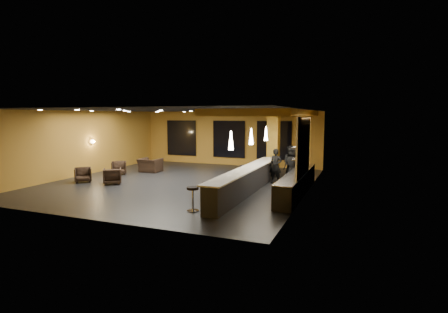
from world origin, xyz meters
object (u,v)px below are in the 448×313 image
(column, at_px, (273,143))
(bar_stool_1, at_px, (207,190))
(pendant_0, at_px, (231,140))
(pendant_2, at_px, (266,134))
(staff_c, at_px, (292,164))
(armchair_d, at_px, (150,165))
(pendant_1, at_px, (251,136))
(bar_counter, at_px, (247,181))
(armchair_a, at_px, (83,175))
(staff_a, at_px, (276,166))
(bar_stool_5, at_px, (253,168))
(bar_stool_2, at_px, (226,183))
(bar_stool_3, at_px, (235,178))
(prep_counter, at_px, (297,184))
(armchair_b, at_px, (112,176))
(bar_stool_4, at_px, (244,171))
(bar_stool_0, at_px, (193,196))
(armchair_c, at_px, (119,168))
(staff_b, at_px, (291,163))

(column, xyz_separation_m, bar_stool_1, (-0.93, -6.72, -1.27))
(pendant_0, height_order, pendant_2, same)
(staff_c, distance_m, armchair_d, 8.15)
(pendant_1, bearing_deg, bar_counter, -90.00)
(staff_c, xyz_separation_m, armchair_a, (-9.46, -4.08, -0.49))
(column, xyz_separation_m, armchair_a, (-8.19, -5.32, -1.39))
(staff_a, relative_size, bar_stool_5, 2.10)
(pendant_2, distance_m, bar_stool_2, 4.17)
(armchair_d, distance_m, bar_stool_3, 6.62)
(prep_counter, bearing_deg, column, 116.00)
(armchair_d, bearing_deg, bar_stool_5, -176.96)
(armchair_b, bearing_deg, bar_stool_4, 168.42)
(bar_stool_0, distance_m, bar_stool_5, 6.94)
(bar_stool_4, bearing_deg, armchair_c, -177.08)
(pendant_2, xyz_separation_m, staff_c, (1.26, 0.36, -1.51))
(pendant_0, relative_size, armchair_b, 0.85)
(pendant_2, distance_m, bar_stool_0, 6.75)
(armchair_c, bearing_deg, bar_stool_1, -65.04)
(bar_counter, relative_size, bar_stool_2, 10.77)
(pendant_1, xyz_separation_m, staff_b, (1.16, 3.13, -1.48))
(armchair_c, bearing_deg, armchair_a, -130.80)
(bar_stool_2, bearing_deg, armchair_c, 161.64)
(armchair_a, distance_m, bar_stool_2, 7.49)
(armchair_d, bearing_deg, armchair_a, 70.66)
(staff_b, height_order, armchair_b, staff_b)
(bar_stool_0, bearing_deg, pendant_2, 82.56)
(staff_b, bearing_deg, pendant_0, -101.54)
(armchair_b, bearing_deg, bar_stool_5, 178.48)
(pendant_2, bearing_deg, armchair_d, 178.93)
(column, distance_m, staff_b, 1.76)
(column, bearing_deg, pendant_0, -90.00)
(bar_stool_0, bearing_deg, bar_counter, 76.28)
(bar_stool_0, xyz_separation_m, bar_stool_1, (-0.08, 1.33, -0.06))
(staff_a, bearing_deg, armchair_d, -179.80)
(bar_counter, bearing_deg, bar_stool_5, 103.33)
(armchair_c, bearing_deg, staff_b, -24.76)
(column, distance_m, pendant_0, 6.63)
(pendant_2, height_order, bar_stool_3, pendant_2)
(pendant_1, relative_size, bar_stool_2, 0.94)
(bar_stool_1, bearing_deg, prep_counter, 41.88)
(armchair_d, bearing_deg, pendant_1, 158.68)
(bar_counter, bearing_deg, staff_b, 72.21)
(pendant_2, bearing_deg, prep_counter, -51.34)
(staff_c, bearing_deg, pendant_0, -90.45)
(staff_b, distance_m, bar_stool_5, 2.03)
(column, relative_size, staff_b, 2.02)
(prep_counter, bearing_deg, staff_b, 104.98)
(pendant_2, bearing_deg, pendant_0, -90.00)
(bar_stool_4, bearing_deg, pendant_1, -62.14)
(staff_a, bearing_deg, bar_stool_2, -107.93)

